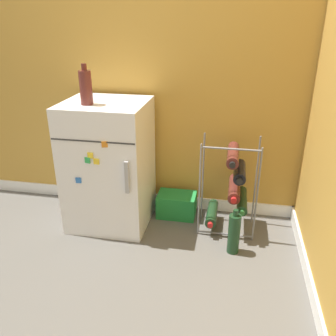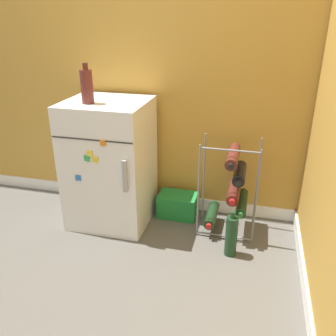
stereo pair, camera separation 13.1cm
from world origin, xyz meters
TOP-DOWN VIEW (x-y plane):
  - ground_plane at (0.00, 0.00)m, footprint 14.00×14.00m
  - wall_back at (0.00, 0.61)m, footprint 6.62×0.07m
  - mini_fridge at (-0.48, 0.30)m, footprint 0.53×0.51m
  - wine_rack at (0.36, 0.34)m, footprint 0.37×0.33m
  - soda_box at (-0.03, 0.44)m, footprint 0.28×0.18m
  - fridge_top_bottle at (-0.55, 0.21)m, footprint 0.08×0.08m
  - loose_bottle_floor at (0.39, 0.08)m, footprint 0.07×0.07m

SIDE VIEW (x-z plane):
  - ground_plane at x=0.00m, z-range 0.00..0.00m
  - soda_box at x=-0.03m, z-range 0.00..0.17m
  - loose_bottle_floor at x=0.39m, z-range -0.02..0.29m
  - wine_rack at x=0.36m, z-range 0.01..0.66m
  - mini_fridge at x=-0.48m, z-range 0.00..0.86m
  - fridge_top_bottle at x=-0.55m, z-range 0.85..1.09m
  - wall_back at x=0.00m, z-range -0.01..2.49m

